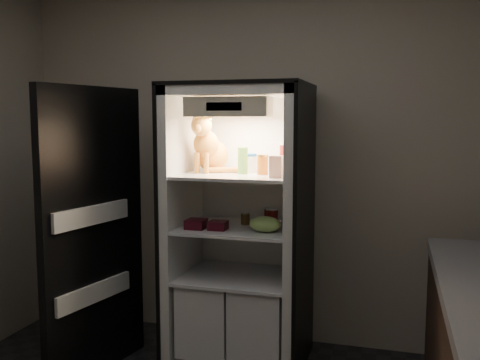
{
  "coord_description": "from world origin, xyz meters",
  "views": [
    {
      "loc": [
        0.98,
        -2.01,
        1.65
      ],
      "look_at": [
        0.01,
        1.32,
        1.25
      ],
      "focal_mm": 40.0,
      "sensor_mm": 36.0,
      "label": 1
    }
  ],
  "objects_px": {
    "refrigerator": "(241,246)",
    "cream_carton": "(276,167)",
    "salsa_jar": "(263,165)",
    "soda_can_a": "(269,217)",
    "tabby_cat": "(209,149)",
    "mayo_tub": "(250,163)",
    "berry_box_right": "(218,225)",
    "soda_can_b": "(271,219)",
    "berry_box_left": "(196,224)",
    "parmesan_shaker": "(243,160)",
    "condiment_jar": "(245,218)",
    "grape_bag": "(265,224)",
    "pepper_jar": "(289,158)",
    "soda_can_c": "(272,219)"
  },
  "relations": [
    {
      "from": "grape_bag",
      "to": "condiment_jar",
      "type": "bearing_deg",
      "value": 132.83
    },
    {
      "from": "tabby_cat",
      "to": "refrigerator",
      "type": "bearing_deg",
      "value": 2.8
    },
    {
      "from": "soda_can_c",
      "to": "berry_box_right",
      "type": "relative_size",
      "value": 1.16
    },
    {
      "from": "cream_carton",
      "to": "parmesan_shaker",
      "type": "bearing_deg",
      "value": 149.27
    },
    {
      "from": "condiment_jar",
      "to": "berry_box_right",
      "type": "distance_m",
      "value": 0.25
    },
    {
      "from": "soda_can_a",
      "to": "berry_box_right",
      "type": "xyz_separation_m",
      "value": [
        -0.28,
        -0.22,
        -0.03
      ]
    },
    {
      "from": "salsa_jar",
      "to": "soda_can_c",
      "type": "bearing_deg",
      "value": -19.56
    },
    {
      "from": "tabby_cat",
      "to": "mayo_tub",
      "type": "height_order",
      "value": "tabby_cat"
    },
    {
      "from": "mayo_tub",
      "to": "cream_carton",
      "type": "xyz_separation_m",
      "value": [
        0.24,
        -0.27,
        0.0
      ]
    },
    {
      "from": "refrigerator",
      "to": "grape_bag",
      "type": "xyz_separation_m",
      "value": [
        0.21,
        -0.18,
        0.2
      ]
    },
    {
      "from": "refrigerator",
      "to": "parmesan_shaker",
      "type": "distance_m",
      "value": 0.59
    },
    {
      "from": "tabby_cat",
      "to": "soda_can_a",
      "type": "xyz_separation_m",
      "value": [
        0.41,
        0.01,
        -0.45
      ]
    },
    {
      "from": "parmesan_shaker",
      "to": "condiment_jar",
      "type": "height_order",
      "value": "parmesan_shaker"
    },
    {
      "from": "mayo_tub",
      "to": "berry_box_right",
      "type": "bearing_deg",
      "value": -118.77
    },
    {
      "from": "pepper_jar",
      "to": "berry_box_left",
      "type": "xyz_separation_m",
      "value": [
        -0.55,
        -0.26,
        -0.42
      ]
    },
    {
      "from": "tabby_cat",
      "to": "condiment_jar",
      "type": "distance_m",
      "value": 0.53
    },
    {
      "from": "salsa_jar",
      "to": "condiment_jar",
      "type": "xyz_separation_m",
      "value": [
        -0.14,
        0.08,
        -0.37
      ]
    },
    {
      "from": "tabby_cat",
      "to": "berry_box_left",
      "type": "relative_size",
      "value": 3.39
    },
    {
      "from": "parmesan_shaker",
      "to": "berry_box_right",
      "type": "bearing_deg",
      "value": -131.13
    },
    {
      "from": "tabby_cat",
      "to": "cream_carton",
      "type": "xyz_separation_m",
      "value": [
        0.51,
        -0.22,
        -0.09
      ]
    },
    {
      "from": "salsa_jar",
      "to": "soda_can_a",
      "type": "relative_size",
      "value": 1.09
    },
    {
      "from": "parmesan_shaker",
      "to": "mayo_tub",
      "type": "relative_size",
      "value": 1.39
    },
    {
      "from": "refrigerator",
      "to": "cream_carton",
      "type": "relative_size",
      "value": 14.1
    },
    {
      "from": "refrigerator",
      "to": "cream_carton",
      "type": "bearing_deg",
      "value": -36.24
    },
    {
      "from": "salsa_jar",
      "to": "berry_box_left",
      "type": "bearing_deg",
      "value": -159.63
    },
    {
      "from": "cream_carton",
      "to": "tabby_cat",
      "type": "bearing_deg",
      "value": 156.49
    },
    {
      "from": "salsa_jar",
      "to": "berry_box_left",
      "type": "height_order",
      "value": "salsa_jar"
    },
    {
      "from": "cream_carton",
      "to": "soda_can_a",
      "type": "relative_size",
      "value": 1.15
    },
    {
      "from": "berry_box_left",
      "to": "berry_box_right",
      "type": "bearing_deg",
      "value": 3.85
    },
    {
      "from": "grape_bag",
      "to": "berry_box_left",
      "type": "bearing_deg",
      "value": -176.65
    },
    {
      "from": "condiment_jar",
      "to": "berry_box_left",
      "type": "relative_size",
      "value": 0.66
    },
    {
      "from": "refrigerator",
      "to": "condiment_jar",
      "type": "relative_size",
      "value": 23.11
    },
    {
      "from": "refrigerator",
      "to": "salsa_jar",
      "type": "distance_m",
      "value": 0.59
    },
    {
      "from": "cream_carton",
      "to": "berry_box_right",
      "type": "bearing_deg",
      "value": 178.32
    },
    {
      "from": "soda_can_b",
      "to": "soda_can_c",
      "type": "bearing_deg",
      "value": -65.14
    },
    {
      "from": "mayo_tub",
      "to": "cream_carton",
      "type": "distance_m",
      "value": 0.36
    },
    {
      "from": "pepper_jar",
      "to": "grape_bag",
      "type": "height_order",
      "value": "pepper_jar"
    },
    {
      "from": "cream_carton",
      "to": "soda_can_a",
      "type": "distance_m",
      "value": 0.44
    },
    {
      "from": "berry_box_left",
      "to": "mayo_tub",
      "type": "bearing_deg",
      "value": 43.04
    },
    {
      "from": "soda_can_a",
      "to": "grape_bag",
      "type": "distance_m",
      "value": 0.2
    },
    {
      "from": "soda_can_c",
      "to": "tabby_cat",
      "type": "bearing_deg",
      "value": 168.08
    },
    {
      "from": "soda_can_a",
      "to": "grape_bag",
      "type": "xyz_separation_m",
      "value": [
        0.02,
        -0.2,
        -0.01
      ]
    },
    {
      "from": "tabby_cat",
      "to": "berry_box_right",
      "type": "bearing_deg",
      "value": -52.61
    },
    {
      "from": "soda_can_b",
      "to": "berry_box_left",
      "type": "relative_size",
      "value": 0.94
    },
    {
      "from": "parmesan_shaker",
      "to": "soda_can_c",
      "type": "distance_m",
      "value": 0.43
    },
    {
      "from": "soda_can_c",
      "to": "berry_box_left",
      "type": "distance_m",
      "value": 0.5
    },
    {
      "from": "salsa_jar",
      "to": "grape_bag",
      "type": "relative_size",
      "value": 0.64
    },
    {
      "from": "berry_box_right",
      "to": "mayo_tub",
      "type": "bearing_deg",
      "value": 61.23
    },
    {
      "from": "tabby_cat",
      "to": "berry_box_left",
      "type": "distance_m",
      "value": 0.52
    },
    {
      "from": "soda_can_a",
      "to": "berry_box_left",
      "type": "relative_size",
      "value": 0.95
    }
  ]
}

